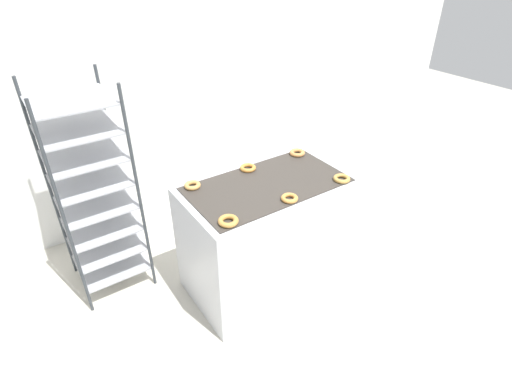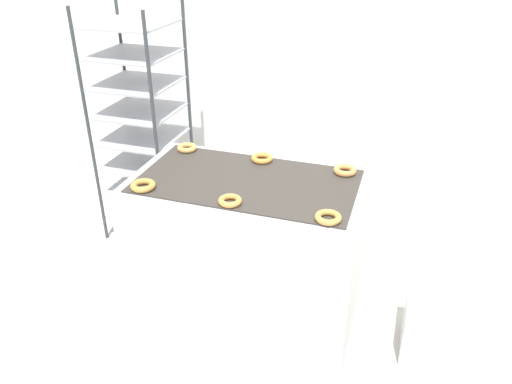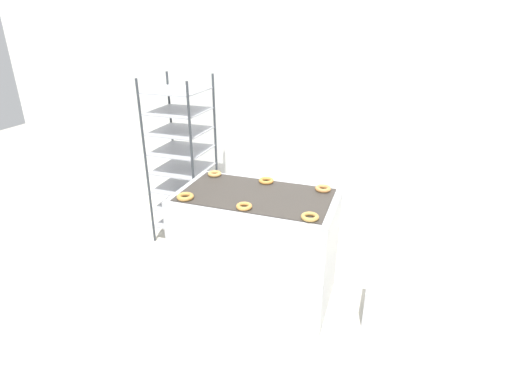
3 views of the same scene
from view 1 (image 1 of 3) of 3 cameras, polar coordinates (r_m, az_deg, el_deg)
ground_plane at (r=3.21m, az=8.05°, el=-18.43°), size 14.00×14.00×0.00m
wall_back at (r=4.00m, az=-11.45°, el=16.07°), size 8.00×0.05×2.80m
fryer_machine at (r=3.21m, az=1.51°, el=-6.13°), size 1.27×0.73×0.95m
baking_rack_cart at (r=3.24m, az=-22.24°, el=0.11°), size 0.55×0.56×1.72m
glaze_bin at (r=4.05m, az=13.97°, el=-3.69°), size 0.37×0.35×0.32m
donut_near_left at (r=2.53m, az=-3.98°, el=-4.14°), size 0.13×0.13×0.03m
donut_near_center at (r=2.76m, az=4.74°, el=-0.91°), size 0.12×0.12×0.03m
donut_near_right at (r=3.05m, az=12.15°, el=1.89°), size 0.13×0.13×0.03m
donut_far_left at (r=2.93m, az=-9.07°, el=0.95°), size 0.12×0.12×0.03m
donut_far_center at (r=3.13m, az=-1.10°, el=3.50°), size 0.13×0.13×0.03m
donut_far_right at (r=3.37m, az=5.91°, el=5.60°), size 0.13×0.13×0.03m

